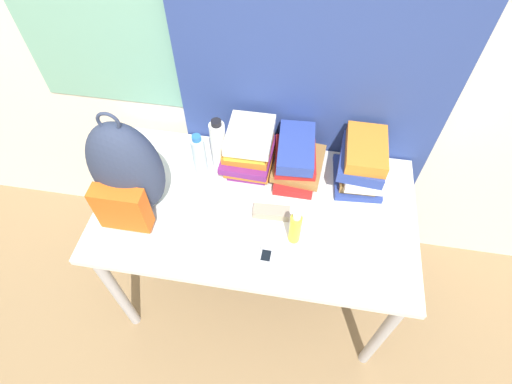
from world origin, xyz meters
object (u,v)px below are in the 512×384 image
object	(u,v)px
book_stack_right	(362,163)
sports_bottle	(219,147)
sunscreen_bottle	(295,228)
sunglasses_case	(271,212)
book_stack_center	(296,159)
backpack	(127,173)
cell_phone	(266,256)
water_bottle	(199,155)
book_stack_left	(249,148)

from	to	relation	value
book_stack_right	sports_bottle	distance (m)	0.61
sunscreen_bottle	sunglasses_case	xyz separation A→B (m)	(-0.10, 0.10, -0.06)
book_stack_center	backpack	bearing A→B (deg)	-154.78
sports_bottle	cell_phone	xyz separation A→B (m)	(0.27, -0.42, -0.13)
sports_bottle	water_bottle	bearing A→B (deg)	-156.51
book_stack_center	sunglasses_case	distance (m)	0.27
book_stack_right	water_bottle	world-z (taller)	water_bottle
book_stack_center	sunscreen_bottle	size ratio (longest dim) A/B	1.70
book_stack_right	sunglasses_case	xyz separation A→B (m)	(-0.35, -0.25, -0.09)
book_stack_center	cell_phone	bearing A→B (deg)	-98.33
book_stack_left	book_stack_right	distance (m)	0.48
book_stack_right	sunscreen_bottle	world-z (taller)	book_stack_right
book_stack_left	sunglasses_case	world-z (taller)	book_stack_left
sunscreen_bottle	cell_phone	bearing A→B (deg)	-133.87
book_stack_left	book_stack_right	size ratio (longest dim) A/B	0.96
sports_bottle	sunscreen_bottle	bearing A→B (deg)	-40.96
book_stack_left	sunscreen_bottle	bearing A→B (deg)	-55.73
sunscreen_bottle	backpack	bearing A→B (deg)	175.45
sunscreen_bottle	water_bottle	bearing A→B (deg)	147.64
backpack	sunscreen_bottle	distance (m)	0.67
backpack	cell_phone	size ratio (longest dim) A/B	4.86
sunglasses_case	sunscreen_bottle	bearing A→B (deg)	-43.58
book_stack_left	backpack	bearing A→B (deg)	-144.13
book_stack_right	sports_bottle	size ratio (longest dim) A/B	0.96
backpack	book_stack_right	xyz separation A→B (m)	(0.90, 0.29, -0.11)
sunglasses_case	sports_bottle	bearing A→B (deg)	140.15
book_stack_center	sunscreen_bottle	bearing A→B (deg)	-84.90
book_stack_right	book_stack_center	bearing A→B (deg)	-179.94
book_stack_left	sunglasses_case	xyz separation A→B (m)	(0.14, -0.25, -0.09)
book_stack_left	cell_phone	bearing A→B (deg)	-72.37
book_stack_right	water_bottle	xyz separation A→B (m)	(-0.69, -0.06, -0.01)
backpack	book_stack_center	bearing A→B (deg)	25.22
book_stack_left	sports_bottle	size ratio (longest dim) A/B	0.92
backpack	book_stack_right	world-z (taller)	backpack
sports_bottle	sunglasses_case	size ratio (longest dim) A/B	1.86
sports_bottle	sunglasses_case	distance (m)	0.36
book_stack_left	cell_phone	distance (m)	0.49
backpack	sunglasses_case	bearing A→B (deg)	4.85
book_stack_center	sunscreen_bottle	xyz separation A→B (m)	(0.03, -0.35, -0.00)
cell_phone	sunglasses_case	xyz separation A→B (m)	(-0.01, 0.20, 0.01)
book_stack_right	cell_phone	xyz separation A→B (m)	(-0.34, -0.45, -0.10)
water_bottle	sunscreen_bottle	bearing A→B (deg)	-32.36
sports_bottle	cell_phone	distance (m)	0.51
book_stack_left	water_bottle	world-z (taller)	book_stack_left
backpack	water_bottle	xyz separation A→B (m)	(0.21, 0.23, -0.11)
water_bottle	cell_phone	bearing A→B (deg)	-47.63
book_stack_center	cell_phone	world-z (taller)	book_stack_center
book_stack_right	sports_bottle	world-z (taller)	sports_bottle
cell_phone	sunglasses_case	distance (m)	0.20
sunscreen_bottle	cell_phone	size ratio (longest dim) A/B	1.65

